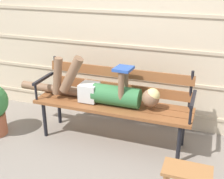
% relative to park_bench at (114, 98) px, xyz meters
% --- Properties ---
extents(ground_plane, '(12.00, 12.00, 0.00)m').
position_rel_park_bench_xyz_m(ground_plane, '(0.00, -0.18, -0.51)').
color(ground_plane, gray).
extents(house_siding, '(4.52, 0.08, 2.43)m').
position_rel_park_bench_xyz_m(house_siding, '(0.00, 0.52, 0.70)').
color(house_siding, beige).
rests_on(house_siding, ground).
extents(park_bench, '(1.81, 0.47, 0.89)m').
position_rel_park_bench_xyz_m(park_bench, '(0.00, 0.00, 0.00)').
color(park_bench, brown).
rests_on(park_bench, ground).
extents(reclining_person, '(1.76, 0.26, 0.55)m').
position_rel_park_bench_xyz_m(reclining_person, '(-0.11, -0.07, 0.11)').
color(reclining_person, '#33703D').
extents(footstool, '(0.41, 0.24, 0.35)m').
position_rel_park_bench_xyz_m(footstool, '(0.93, -0.80, -0.24)').
color(footstool, '#9E6638').
rests_on(footstool, ground).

